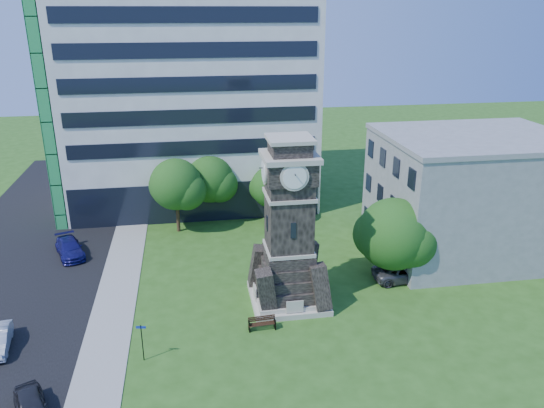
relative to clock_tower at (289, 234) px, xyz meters
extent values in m
plane|color=#285117|center=(-3.00, -2.00, -5.28)|extent=(160.00, 160.00, 0.00)
cube|color=gray|center=(-12.50, 3.00, -5.25)|extent=(3.00, 70.00, 0.06)
cube|color=#BEB7A5|center=(0.00, 0.00, -5.08)|extent=(5.40, 5.40, 0.40)
cube|color=#BEB7A5|center=(0.00, 0.00, -4.73)|extent=(4.80, 4.80, 0.30)
cube|color=black|center=(0.00, 0.00, 1.92)|extent=(3.00, 3.00, 6.40)
cube|color=#BEB7A5|center=(0.00, 0.00, -1.08)|extent=(3.25, 3.25, 0.25)
cube|color=#BEB7A5|center=(0.00, 0.00, 2.92)|extent=(3.25, 3.25, 0.25)
cube|color=black|center=(0.00, -1.52, 0.92)|extent=(0.35, 0.08, 1.10)
cube|color=black|center=(0.00, 0.00, 4.72)|extent=(3.30, 3.30, 1.60)
cube|color=#BEB7A5|center=(0.00, 0.00, 5.62)|extent=(3.70, 3.70, 0.35)
cylinder|color=white|center=(0.00, -1.77, 4.72)|extent=(1.56, 0.06, 1.56)
cylinder|color=white|center=(-1.77, 0.00, 4.72)|extent=(0.06, 1.56, 1.56)
cube|color=black|center=(0.00, 0.00, 6.22)|extent=(2.60, 2.60, 0.90)
cube|color=#BEB7A5|center=(0.00, 0.00, 6.82)|extent=(3.00, 3.00, 0.25)
cube|color=white|center=(-6.00, 24.00, 8.72)|extent=(25.00, 15.00, 28.00)
cube|color=black|center=(-6.00, 16.80, -3.28)|extent=(24.50, 0.80, 4.00)
cube|color=#929497|center=(17.00, 6.00, -0.28)|extent=(15.00, 12.00, 10.00)
cube|color=#929497|center=(17.00, 6.00, 4.92)|extent=(15.20, 12.20, 0.40)
imported|color=#222228|center=(-15.48, -9.44, -4.64)|extent=(2.78, 4.05, 1.28)
imported|color=navy|center=(-17.20, 10.40, -4.59)|extent=(3.47, 5.14, 1.38)
imported|color=#47474C|center=(9.58, 1.57, -4.59)|extent=(4.98, 2.36, 1.37)
cube|color=black|center=(-3.30, -3.47, -4.92)|extent=(0.06, 0.46, 0.71)
cube|color=black|center=(-1.56, -3.47, -4.92)|extent=(0.06, 0.46, 0.71)
cube|color=#341D11|center=(-2.43, -3.47, -4.82)|extent=(1.83, 0.49, 0.04)
cube|color=#341D11|center=(-2.43, -3.25, -4.54)|extent=(1.83, 0.04, 0.41)
cylinder|color=black|center=(-10.00, -5.53, -4.04)|extent=(0.06, 0.06, 2.48)
cube|color=navy|center=(-10.00, -5.53, -2.95)|extent=(0.60, 0.04, 0.15)
cylinder|color=#332114|center=(-7.94, 14.33, -3.91)|extent=(0.33, 0.33, 2.75)
sphere|color=#22651E|center=(-7.94, 14.33, -0.54)|extent=(4.85, 4.85, 4.85)
sphere|color=#22651E|center=(-6.97, 13.85, -1.08)|extent=(3.64, 3.64, 3.64)
sphere|color=#22651E|center=(-8.79, 14.94, -0.85)|extent=(3.40, 3.40, 3.40)
cylinder|color=#332114|center=(-4.69, 16.61, -4.00)|extent=(0.35, 0.35, 2.55)
sphere|color=#28661E|center=(-4.69, 16.61, -0.88)|extent=(4.71, 4.71, 4.71)
sphere|color=#28661E|center=(-3.74, 16.14, -1.38)|extent=(3.53, 3.53, 3.53)
sphere|color=#28661E|center=(-5.51, 17.20, -1.17)|extent=(3.30, 3.30, 3.30)
cylinder|color=#332114|center=(1.24, 15.00, -4.19)|extent=(0.33, 0.33, 2.19)
sphere|color=#1F631D|center=(1.24, 15.00, -1.51)|extent=(4.13, 4.13, 4.13)
sphere|color=#1F631D|center=(2.07, 14.59, -1.93)|extent=(3.10, 3.10, 3.10)
sphere|color=#1F631D|center=(0.52, 15.52, -1.75)|extent=(2.89, 2.89, 2.89)
cylinder|color=#332114|center=(8.61, 1.97, -4.17)|extent=(0.34, 0.34, 2.23)
sphere|color=#275419|center=(8.61, 1.97, -1.44)|extent=(5.61, 5.61, 5.61)
sphere|color=#275419|center=(9.73, 1.41, -1.87)|extent=(4.21, 4.21, 4.21)
sphere|color=#275419|center=(7.62, 2.67, -1.69)|extent=(3.93, 3.93, 3.93)
camera|label=1|loc=(-6.65, -33.39, 14.85)|focal=35.00mm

